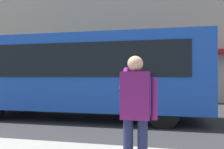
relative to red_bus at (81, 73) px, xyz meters
name	(u,v)px	position (x,y,z in m)	size (l,w,h in m)	color
ground_plane	(128,120)	(-1.79, 0.03, -1.68)	(60.00, 60.00, 0.00)	#2B2B2D
building_facade_far	(143,9)	(-1.81, -6.77, 4.30)	(28.00, 1.55, 12.00)	#A89E8E
red_bus	(81,73)	(0.00, 0.00, 0.00)	(9.05, 2.54, 3.08)	#1947AD
pedestrian_photographer	(136,107)	(-2.60, 4.94, -0.54)	(0.53, 0.52, 1.70)	#1E2347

